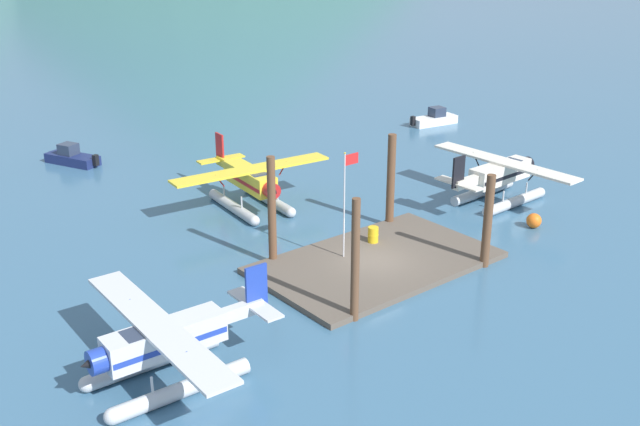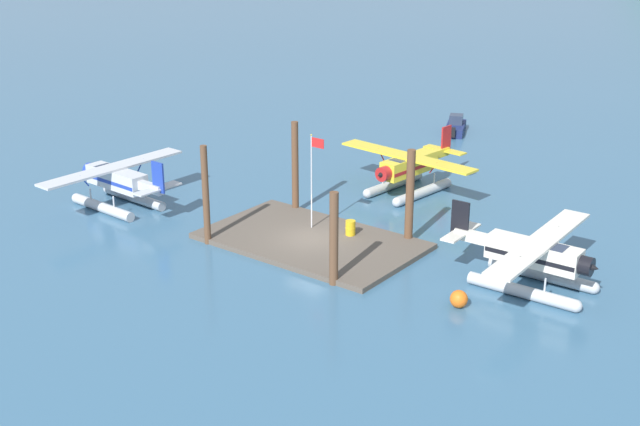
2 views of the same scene
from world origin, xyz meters
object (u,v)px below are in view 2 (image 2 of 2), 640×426
Objects in this scene: mooring_buoy at (459,299)px; seaplane_cream_stbd_fwd at (534,260)px; flagpole at (313,170)px; seaplane_silver_port_aft at (117,184)px; fuel_drum at (350,228)px; boat_navy_open_north at (456,127)px; seaplane_yellow_bow_centre at (409,170)px.

seaplane_cream_stbd_fwd reaches higher than mooring_buoy.
flagpole is 0.55× the size of seaplane_silver_port_aft.
fuel_drum is 10.02m from mooring_buoy.
mooring_buoy is at bearing -22.81° from fuel_drum.
seaplane_cream_stbd_fwd is at bearing -54.12° from boat_navy_open_north.
mooring_buoy is 33.39m from boat_navy_open_north.
mooring_buoy is 0.08× the size of seaplane_cream_stbd_fwd.
fuel_drum is at bearing 10.48° from flagpole.
seaplane_silver_port_aft is 1.00× the size of seaplane_cream_stbd_fwd.
flagpole reaches higher than fuel_drum.
flagpole is 13.59m from seaplane_silver_port_aft.
seaplane_silver_port_aft reaches higher than mooring_buoy.
mooring_buoy is at bearing 1.59° from seaplane_silver_port_aft.
boat_navy_open_north is (-16.22, 29.19, 0.05)m from mooring_buoy.
flagpole is at bearing -79.87° from boat_navy_open_north.
boat_navy_open_north is at bearing 107.89° from seaplane_yellow_bow_centre.
seaplane_cream_stbd_fwd is at bearing 10.35° from seaplane_silver_port_aft.
fuel_drum is 1.00× the size of mooring_buoy.
mooring_buoy is 0.08× the size of seaplane_silver_port_aft.
flagpole is 3.98m from fuel_drum.
fuel_drum is 9.48m from seaplane_yellow_bow_centre.
seaplane_yellow_bow_centre is at bearing 145.12° from seaplane_cream_stbd_fwd.
seaplane_yellow_bow_centre is (-1.81, 9.27, 0.84)m from fuel_drum.
flagpole reaches higher than seaplane_silver_port_aft.
seaplane_silver_port_aft is 26.71m from seaplane_cream_stbd_fwd.
flagpole is at bearing 17.90° from seaplane_silver_port_aft.
boat_navy_open_north is (-6.99, 25.31, -0.25)m from fuel_drum.
mooring_buoy is 0.19× the size of boat_navy_open_north.
flagpole is at bearing -169.52° from fuel_drum.
seaplane_silver_port_aft is at bearing -133.93° from seaplane_yellow_bow_centre.
seaplane_yellow_bow_centre is at bearing 130.01° from mooring_buoy.
seaplane_silver_port_aft is 1.00× the size of seaplane_yellow_bow_centre.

